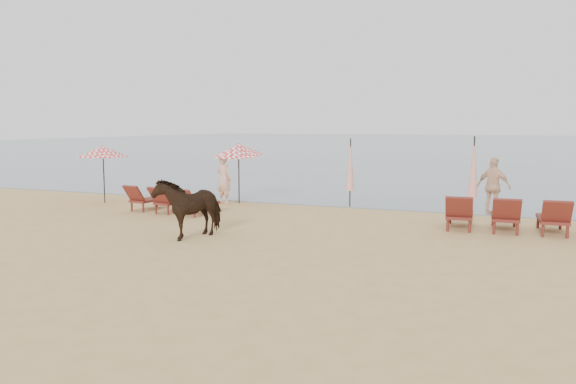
# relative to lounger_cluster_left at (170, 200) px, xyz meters

# --- Properties ---
(ground) EXTENTS (120.00, 120.00, 0.00)m
(ground) POSITION_rel_lounger_cluster_left_xyz_m (4.85, -6.79, -0.42)
(ground) COLOR tan
(ground) RESTS_ON ground
(sea) EXTENTS (160.00, 140.00, 0.06)m
(sea) POSITION_rel_lounger_cluster_left_xyz_m (4.85, 73.21, -0.42)
(sea) COLOR #51606B
(sea) RESTS_ON ground
(lounger_cluster_left) EXTENTS (2.93, 1.96, 0.60)m
(lounger_cluster_left) POSITION_rel_lounger_cluster_left_xyz_m (0.00, 0.00, 0.00)
(lounger_cluster_left) COLOR maroon
(lounger_cluster_left) RESTS_ON ground
(lounger_cluster_right) EXTENTS (3.11, 1.94, 0.66)m
(lounger_cluster_right) POSITION_rel_lounger_cluster_left_xyz_m (10.12, 0.56, 0.04)
(lounger_cluster_right) COLOR maroon
(lounger_cluster_right) RESTS_ON ground
(umbrella_open_left_a) EXTENTS (1.84, 1.84, 2.09)m
(umbrella_open_left_a) POSITION_rel_lounger_cluster_left_xyz_m (-3.55, 1.10, 1.46)
(umbrella_open_left_a) COLOR black
(umbrella_open_left_a) RESTS_ON ground
(umbrella_open_left_b) EXTENTS (1.76, 1.80, 2.25)m
(umbrella_open_left_b) POSITION_rel_lounger_cluster_left_xyz_m (1.05, 2.86, 1.53)
(umbrella_open_left_b) COLOR black
(umbrella_open_left_b) RESTS_ON ground
(umbrella_closed_left) EXTENTS (0.29, 0.29, 2.38)m
(umbrella_closed_left) POSITION_rel_lounger_cluster_left_xyz_m (5.05, 3.43, 1.04)
(umbrella_closed_left) COLOR black
(umbrella_closed_left) RESTS_ON ground
(umbrella_closed_right) EXTENTS (0.30, 0.30, 2.50)m
(umbrella_closed_right) POSITION_rel_lounger_cluster_left_xyz_m (9.12, 2.78, 1.12)
(umbrella_closed_right) COLOR black
(umbrella_closed_right) RESTS_ON ground
(cow) EXTENTS (1.28, 1.97, 1.53)m
(cow) POSITION_rel_lounger_cluster_left_xyz_m (2.66, -3.08, 0.35)
(cow) COLOR black
(cow) RESTS_ON ground
(beachgoer_left) EXTENTS (0.75, 0.60, 1.78)m
(beachgoer_left) POSITION_rel_lounger_cluster_left_xyz_m (0.66, 2.46, 0.47)
(beachgoer_left) COLOR tan
(beachgoer_left) RESTS_ON ground
(beachgoer_right_b) EXTENTS (1.16, 0.81, 1.83)m
(beachgoer_right_b) POSITION_rel_lounger_cluster_left_xyz_m (9.71, 3.44, 0.49)
(beachgoer_right_b) COLOR #E0B08C
(beachgoer_right_b) RESTS_ON ground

